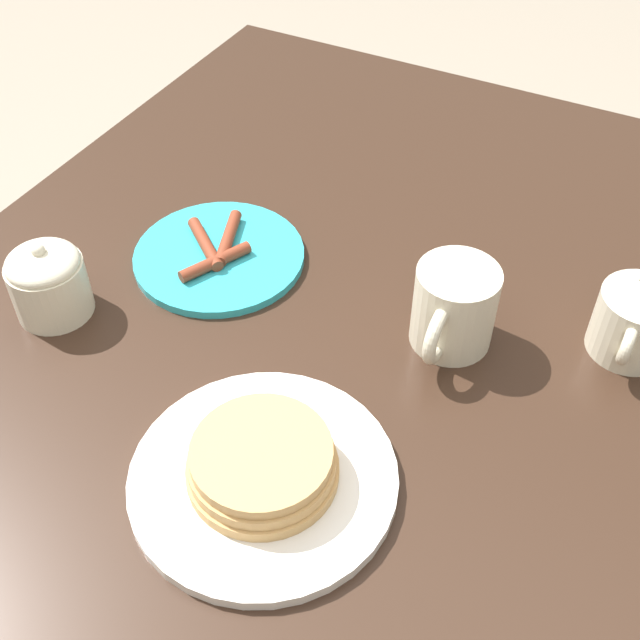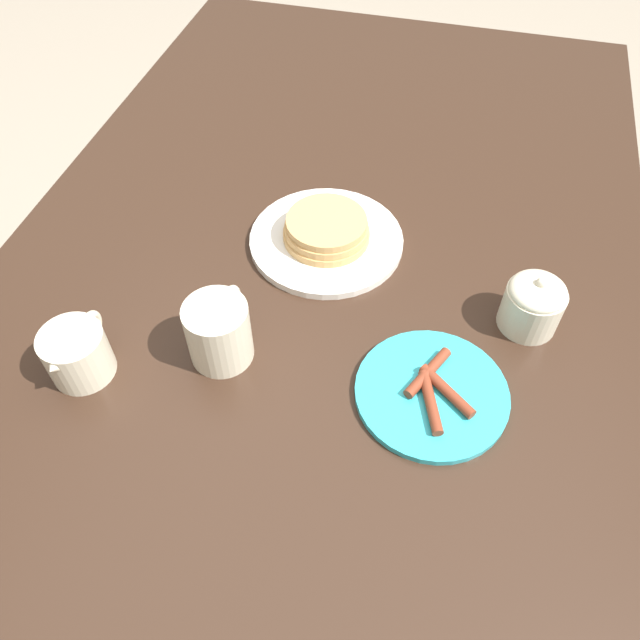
# 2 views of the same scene
# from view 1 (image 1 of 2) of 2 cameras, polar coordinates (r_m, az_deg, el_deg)

# --- Properties ---
(dining_table) EXTENTS (1.56, 0.98, 0.73)m
(dining_table) POSITION_cam_1_polar(r_m,az_deg,el_deg) (0.81, -3.66, -15.32)
(dining_table) COLOR #332116
(dining_table) RESTS_ON ground_plane
(pancake_plate) EXTENTS (0.24, 0.24, 0.05)m
(pancake_plate) POSITION_cam_1_polar(r_m,az_deg,el_deg) (0.72, -4.03, -10.32)
(pancake_plate) COLOR white
(pancake_plate) RESTS_ON dining_table
(side_plate_bacon) EXTENTS (0.20, 0.20, 0.02)m
(side_plate_bacon) POSITION_cam_1_polar(r_m,az_deg,el_deg) (0.93, -7.21, 4.59)
(side_plate_bacon) COLOR #2DADBC
(side_plate_bacon) RESTS_ON dining_table
(coffee_mug) EXTENTS (0.12, 0.08, 0.09)m
(coffee_mug) POSITION_cam_1_polar(r_m,az_deg,el_deg) (0.81, 9.45, 0.85)
(coffee_mug) COLOR beige
(coffee_mug) RESTS_ON dining_table
(creamer_pitcher) EXTENTS (0.12, 0.08, 0.08)m
(creamer_pitcher) POSITION_cam_1_polar(r_m,az_deg,el_deg) (0.86, 21.50, -0.06)
(creamer_pitcher) COLOR beige
(creamer_pitcher) RESTS_ON dining_table
(sugar_bowl) EXTENTS (0.08, 0.08, 0.09)m
(sugar_bowl) POSITION_cam_1_polar(r_m,az_deg,el_deg) (0.89, -18.78, 2.66)
(sugar_bowl) COLOR beige
(sugar_bowl) RESTS_ON dining_table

